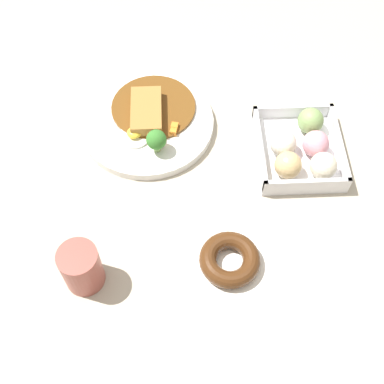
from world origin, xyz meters
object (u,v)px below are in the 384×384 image
at_px(coffee_mug, 81,268).
at_px(curry_plate, 148,121).
at_px(donut_box, 301,149).
at_px(chocolate_ring_donut, 230,260).

bearing_deg(coffee_mug, curry_plate, -17.73).
height_order(donut_box, coffee_mug, coffee_mug).
height_order(curry_plate, chocolate_ring_donut, curry_plate).
xyz_separation_m(curry_plate, coffee_mug, (-0.34, 0.11, 0.03)).
distance_m(curry_plate, chocolate_ring_donut, 0.35).
bearing_deg(curry_plate, donut_box, -107.21).
bearing_deg(chocolate_ring_donut, donut_box, -35.17).
distance_m(curry_plate, coffee_mug, 0.35).
bearing_deg(coffee_mug, chocolate_ring_donut, -86.09).
distance_m(chocolate_ring_donut, coffee_mug, 0.25).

